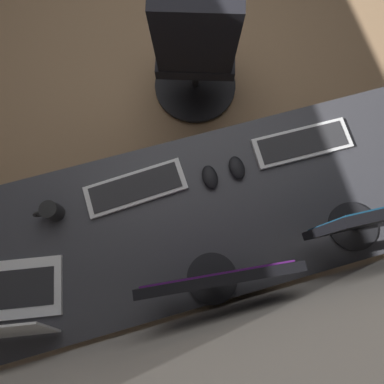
{
  "coord_description": "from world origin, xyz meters",
  "views": [
    {
      "loc": [
        0.38,
        1.84,
        2.06
      ],
      "look_at": [
        0.3,
        1.57,
        0.95
      ],
      "focal_mm": 30.6,
      "sensor_mm": 36.0,
      "label": 1
    }
  ],
  "objects": [
    {
      "name": "floor_plane",
      "position": [
        0.0,
        0.0,
        0.0
      ],
      "size": [
        5.06,
        5.06,
        0.0
      ],
      "primitive_type": "plane",
      "color": "#9E7A56"
    },
    {
      "name": "wall_back",
      "position": [
        0.0,
        2.04,
        1.3
      ],
      "size": [
        4.82,
        0.1,
        2.6
      ],
      "primitive_type": "cube",
      "color": "beige",
      "rests_on": "ground"
    },
    {
      "name": "desk",
      "position": [
        0.3,
        1.62,
        0.67
      ],
      "size": [
        2.25,
        0.7,
        0.73
      ],
      "color": "#38383D",
      "rests_on": "ground"
    },
    {
      "name": "drawer_pedestal",
      "position": [
        0.22,
        1.65,
        0.35
      ],
      "size": [
        0.4,
        0.51,
        0.69
      ],
      "color": "#38383D",
      "rests_on": "ground"
    },
    {
      "name": "monitor_primary",
      "position": [
        0.3,
        1.87,
        0.96
      ],
      "size": [
        0.49,
        0.2,
        0.4
      ],
      "color": "black",
      "rests_on": "desk"
    },
    {
      "name": "laptop_leftmost",
      "position": [
        1.02,
        1.77,
        0.78
      ],
      "size": [
        0.33,
        0.33,
        0.22
      ],
      "color": "white",
      "rests_on": "desk"
    },
    {
      "name": "keyboard_main",
      "position": [
        0.51,
        1.44,
        0.74
      ],
      "size": [
        0.43,
        0.16,
        0.02
      ],
      "color": "silver",
      "rests_on": "desk"
    },
    {
      "name": "keyboard_spare",
      "position": [
        -0.23,
        1.44,
        0.74
      ],
      "size": [
        0.42,
        0.15,
        0.02
      ],
      "color": "silver",
      "rests_on": "desk"
    },
    {
      "name": "mouse_main",
      "position": [
        0.2,
        1.48,
        0.75
      ],
      "size": [
        0.06,
        0.1,
        0.03
      ],
      "primitive_type": "ellipsoid",
      "color": "black",
      "rests_on": "desk"
    },
    {
      "name": "mouse_spare",
      "position": [
        0.08,
        1.47,
        0.75
      ],
      "size": [
        0.06,
        0.1,
        0.03
      ],
      "primitive_type": "ellipsoid",
      "color": "black",
      "rests_on": "desk"
    },
    {
      "name": "coffee_mug",
      "position": [
        0.85,
        1.45,
        0.77
      ],
      "size": [
        0.11,
        0.07,
        0.09
      ],
      "color": "black",
      "rests_on": "desk"
    },
    {
      "name": "office_chair",
      "position": [
        0.04,
        0.69,
        0.46
      ],
      "size": [
        0.56,
        0.6,
        0.97
      ],
      "color": "black",
      "rests_on": "ground"
    }
  ]
}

